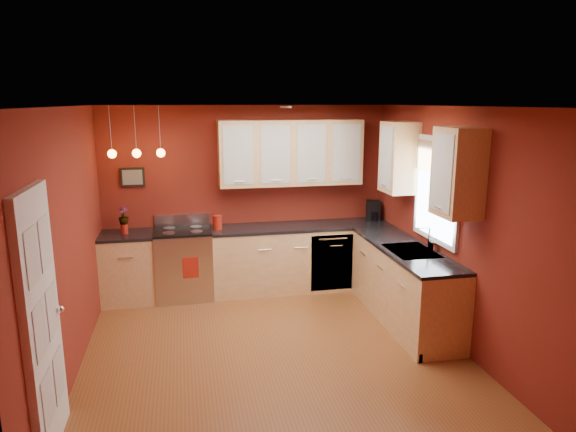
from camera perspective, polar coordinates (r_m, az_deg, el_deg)
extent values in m
plane|color=brown|center=(5.78, -1.61, -14.64)|extent=(4.20, 4.20, 0.00)
cube|color=silver|center=(5.14, -1.79, 12.08)|extent=(4.00, 4.20, 0.02)
cube|color=maroon|center=(7.34, -4.57, 2.00)|extent=(4.00, 0.02, 2.60)
cube|color=maroon|center=(3.37, 4.67, -10.97)|extent=(4.00, 0.02, 2.60)
cube|color=maroon|center=(5.35, -23.31, -3.02)|extent=(0.02, 4.20, 2.60)
cube|color=maroon|center=(5.98, 17.52, -1.00)|extent=(0.02, 4.20, 2.60)
cube|color=#E9C57D|center=(7.24, -17.26, -5.63)|extent=(0.70, 0.60, 0.90)
cube|color=#E9C57D|center=(7.38, 1.49, -4.70)|extent=(2.54, 0.60, 0.90)
cube|color=#E9C57D|center=(6.47, 12.74, -7.55)|extent=(0.60, 2.10, 0.90)
cube|color=black|center=(7.12, -17.50, -2.03)|extent=(0.70, 0.62, 0.04)
cube|color=black|center=(7.26, 1.51, -1.16)|extent=(2.54, 0.62, 0.04)
cube|color=black|center=(6.33, 12.95, -3.55)|extent=(0.62, 2.10, 0.04)
cube|color=silver|center=(7.20, -11.46, -5.33)|extent=(0.76, 0.64, 0.92)
cube|color=black|center=(6.91, -11.44, -5.92)|extent=(0.55, 0.02, 0.32)
cylinder|color=silver|center=(6.83, -11.53, -4.04)|extent=(0.60, 0.02, 0.02)
cube|color=black|center=(7.07, -11.62, -1.66)|extent=(0.76, 0.60, 0.03)
cylinder|color=gray|center=(6.93, -13.11, -1.85)|extent=(0.16, 0.16, 0.01)
cylinder|color=gray|center=(6.93, -10.14, -1.71)|extent=(0.16, 0.16, 0.01)
cylinder|color=gray|center=(7.21, -13.07, -1.30)|extent=(0.16, 0.16, 0.01)
cylinder|color=gray|center=(7.20, -10.21, -1.17)|extent=(0.16, 0.16, 0.01)
cube|color=silver|center=(7.34, -11.67, -0.38)|extent=(0.76, 0.04, 0.16)
cube|color=silver|center=(7.21, 4.89, -5.18)|extent=(0.60, 0.02, 0.80)
cube|color=gray|center=(6.20, 13.52, -3.97)|extent=(0.50, 0.70, 0.05)
cube|color=black|center=(6.35, 12.86, -3.63)|extent=(0.42, 0.30, 0.02)
cube|color=black|center=(6.06, 14.19, -4.50)|extent=(0.42, 0.30, 0.02)
cylinder|color=white|center=(6.25, 15.42, -2.37)|extent=(0.02, 0.02, 0.28)
cylinder|color=white|center=(6.19, 14.91, -1.24)|extent=(0.16, 0.02, 0.02)
cube|color=white|center=(6.16, 16.23, 2.80)|extent=(0.04, 1.02, 1.22)
cube|color=white|center=(6.16, 16.10, 2.79)|extent=(0.01, 0.90, 1.10)
cube|color=olive|center=(6.10, 16.19, 6.22)|extent=(0.02, 0.96, 0.36)
cube|color=white|center=(4.33, -25.69, -10.73)|extent=(0.06, 0.82, 2.05)
cube|color=silver|center=(3.97, -26.59, -4.06)|extent=(0.00, 0.28, 0.40)
cube|color=silver|center=(4.30, -25.41, -2.72)|extent=(0.00, 0.28, 0.40)
cube|color=silver|center=(4.15, -25.83, -11.37)|extent=(0.00, 0.28, 0.40)
cube|color=silver|center=(4.47, -24.74, -9.54)|extent=(0.00, 0.28, 0.40)
cube|color=silver|center=(4.39, -25.11, -17.98)|extent=(0.00, 0.28, 0.40)
cube|color=silver|center=(4.69, -24.10, -15.79)|extent=(0.00, 0.28, 0.40)
sphere|color=white|center=(4.62, -23.97, -9.43)|extent=(0.06, 0.06, 0.06)
cube|color=#E9C57D|center=(7.18, 0.31, 7.04)|extent=(2.00, 0.35, 0.90)
cube|color=#E9C57D|center=(6.07, 14.99, 5.59)|extent=(0.35, 1.95, 0.90)
cube|color=black|center=(7.24, -16.89, 4.15)|extent=(0.32, 0.03, 0.26)
cylinder|color=gray|center=(6.87, -19.15, 9.03)|extent=(0.01, 0.01, 0.60)
sphere|color=#FFA53F|center=(6.90, -18.97, 6.55)|extent=(0.11, 0.11, 0.11)
cylinder|color=gray|center=(6.84, -16.63, 9.19)|extent=(0.01, 0.01, 0.60)
sphere|color=#FFA53F|center=(6.87, -16.47, 6.69)|extent=(0.11, 0.11, 0.11)
cylinder|color=gray|center=(6.83, -14.09, 9.33)|extent=(0.01, 0.01, 0.60)
sphere|color=#FFA53F|center=(6.85, -13.95, 6.82)|extent=(0.11, 0.11, 0.11)
cylinder|color=#9F1C11|center=(7.04, -7.83, -0.78)|extent=(0.12, 0.12, 0.18)
cylinder|color=#9F1C11|center=(7.02, -7.86, 0.00)|extent=(0.13, 0.13, 0.02)
cylinder|color=#9F1C11|center=(7.10, -17.73, -1.31)|extent=(0.09, 0.09, 0.15)
imported|color=#9F1C11|center=(7.06, -17.82, 0.02)|extent=(0.17, 0.17, 0.23)
cube|color=black|center=(7.63, 9.45, 0.63)|extent=(0.24, 0.22, 0.29)
cylinder|color=black|center=(7.60, 9.59, -0.03)|extent=(0.14, 0.14, 0.13)
imported|color=white|center=(6.23, 15.91, -3.02)|extent=(0.09, 0.09, 0.16)
cube|color=#9F1C11|center=(6.87, -10.76, -5.65)|extent=(0.21, 0.01, 0.28)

